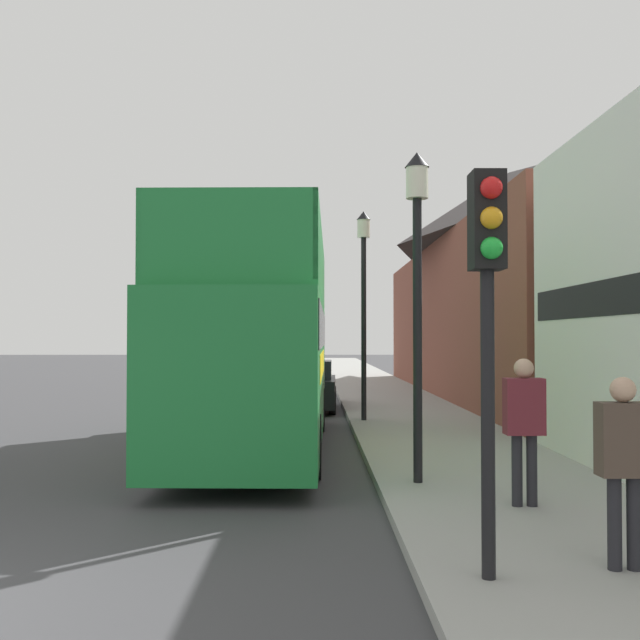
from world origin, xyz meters
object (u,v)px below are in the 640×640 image
Objects in this scene: parked_car_ahead_of_bus at (305,387)px; traffic_signal at (488,279)px; pedestrian_second at (524,417)px; lamp_post_nearest at (417,254)px; pedestrian_nearest at (624,453)px; lamp_post_second at (364,278)px; tour_bus at (260,355)px.

parked_car_ahead_of_bus is 1.17× the size of traffic_signal.
parked_car_ahead_of_bus is 16.53m from traffic_signal.
lamp_post_nearest reaches higher than pedestrian_second.
pedestrian_nearest is at bearing 11.23° from traffic_signal.
pedestrian_nearest is at bearing -83.00° from lamp_post_second.
traffic_signal is at bearing -81.97° from parked_car_ahead_of_bus.
pedestrian_nearest is at bearing -72.59° from lamp_post_nearest.
tour_bus is at bearing -93.75° from parked_car_ahead_of_bus.
lamp_post_nearest is (1.74, -12.02, 2.69)m from parked_car_ahead_of_bus.
lamp_post_nearest is 8.11m from lamp_post_second.
lamp_post_nearest reaches higher than pedestrian_nearest.
lamp_post_second is (-1.49, 12.13, 2.55)m from pedestrian_nearest.
pedestrian_second is 0.34× the size of lamp_post_second.
tour_bus reaches higher than pedestrian_second.
lamp_post_second reaches higher than traffic_signal.
traffic_signal is (-1.09, -2.77, 1.48)m from pedestrian_second.
tour_bus is 2.86× the size of traffic_signal.
pedestrian_nearest is 0.32× the size of lamp_post_second.
pedestrian_nearest is 0.36× the size of lamp_post_nearest.
pedestrian_second is at bearing 68.59° from traffic_signal.
tour_bus is 4.97m from lamp_post_nearest.
lamp_post_second is at bearing 97.79° from pedestrian_second.
parked_car_ahead_of_bus is 2.39× the size of pedestrian_nearest.
lamp_post_second is at bearing -66.91° from parked_car_ahead_of_bus.
pedestrian_second is at bearing 93.95° from pedestrian_nearest.
tour_bus is at bearing 115.36° from pedestrian_nearest.
pedestrian_second reaches higher than pedestrian_nearest.
tour_bus is at bearing 123.38° from pedestrian_second.
tour_bus reaches higher than traffic_signal.
tour_bus is 6.63m from pedestrian_second.
pedestrian_second is (-0.17, 2.52, 0.06)m from pedestrian_nearest.
parked_car_ahead_of_bus is at bearing 100.62° from pedestrian_nearest.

